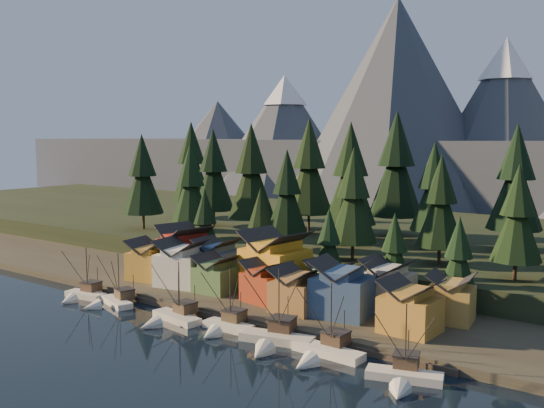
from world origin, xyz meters
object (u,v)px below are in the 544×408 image
Objects in this scene: boat_2 at (171,310)px; house_front_0 at (151,258)px; house_back_1 at (217,259)px; boat_0 at (82,288)px; boat_3 at (225,318)px; house_back_0 at (184,248)px; boat_4 at (274,330)px; house_front_1 at (182,261)px; boat_5 at (323,344)px; boat_6 at (403,368)px; boat_1 at (111,295)px.

boat_2 is 27.05m from house_front_0.
boat_0 is at bearing -129.25° from house_back_1.
house_back_0 reaches higher than boat_3.
house_front_0 is at bearing 153.04° from boat_2.
house_back_1 is (-30.61, 21.91, 3.85)m from boat_4.
house_front_1 is 7.93m from house_back_1.
house_front_1 is at bearing 137.70° from boat_2.
boat_3 is 0.87× the size of boat_4.
boat_2 is 0.93× the size of boat_5.
house_back_1 reaches higher than boat_6.
boat_4 reaches higher than boat_0.
boat_6 is at bearing -6.13° from boat_3.
boat_5 is (46.42, 0.31, -0.00)m from boat_1.
boat_1 is 0.96× the size of boat_3.
boat_5 is 1.05× the size of house_back_0.
boat_3 is at bearing 18.36° from boat_2.
house_back_1 is (3.00, 7.33, -0.27)m from house_front_1.
boat_1 is at bearing -5.20° from boat_0.
house_back_0 is (-30.09, 21.72, 4.91)m from boat_3.
boat_4 reaches higher than boat_1.
house_front_0 is at bearing 148.23° from boat_4.
boat_6 is at bearing -24.89° from house_front_0.
boat_2 is (16.49, -0.66, -0.01)m from boat_1.
boat_1 is 16.37m from house_front_0.
boat_3 is at bearing -51.21° from house_back_1.
boat_1 is 1.24× the size of house_back_1.
boat_6 is (32.44, -2.43, -0.19)m from boat_3.
boat_2 is at bearing 15.82° from boat_1.
house_front_0 reaches higher than boat_1.
house_front_1 is (3.89, 15.02, 4.32)m from boat_1.
house_front_1 is at bearing 143.65° from boat_4.
boat_2 is 29.95m from boat_5.
boat_0 is at bearing -90.10° from house_back_0.
boat_0 reaches higher than boat_1.
boat_3 reaches higher than boat_6.
boat_5 is at bearing -4.20° from boat_3.
house_back_1 is (-52.61, 23.67, 4.10)m from boat_6.
boat_2 is at bearing 162.57° from boat_6.
boat_0 is 0.85× the size of boat_4.
boat_0 is 20.17m from house_front_1.
house_back_1 is at bearing 153.91° from boat_5.
boat_3 is 0.96× the size of house_back_0.
boat_6 is (68.13, -1.09, -0.14)m from boat_0.
boat_0 is 8.63m from boat_1.
boat_4 reaches higher than boat_5.
house_back_1 reaches higher than boat_1.
house_back_0 is 1.33× the size of house_back_1.
house_back_0 is (-40.52, 22.40, 4.84)m from boat_4.
house_front_0 is at bearing -92.15° from house_back_0.
boat_4 reaches higher than boat_6.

